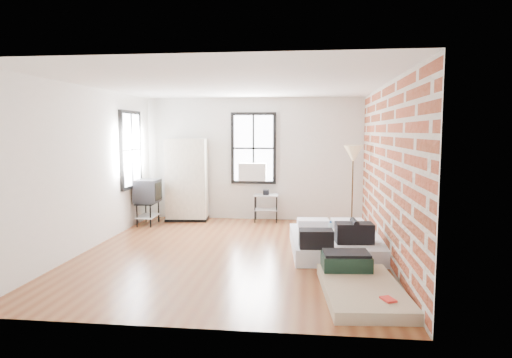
# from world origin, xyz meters

# --- Properties ---
(ground) EXTENTS (6.00, 6.00, 0.00)m
(ground) POSITION_xyz_m (0.00, 0.00, 0.00)
(ground) COLOR brown
(ground) RESTS_ON ground
(room_shell) EXTENTS (5.02, 6.02, 2.80)m
(room_shell) POSITION_xyz_m (0.23, 0.36, 1.74)
(room_shell) COLOR silver
(room_shell) RESTS_ON ground
(mattress_main) EXTENTS (1.66, 2.15, 0.65)m
(mattress_main) POSITION_xyz_m (1.75, 0.27, 0.18)
(mattress_main) COLOR white
(mattress_main) RESTS_ON ground
(mattress_bare) EXTENTS (1.09, 1.85, 0.38)m
(mattress_bare) POSITION_xyz_m (1.91, -1.68, 0.12)
(mattress_bare) COLOR tan
(mattress_bare) RESTS_ON ground
(wardrobe) EXTENTS (0.99, 0.62, 1.87)m
(wardrobe) POSITION_xyz_m (-1.50, 2.65, 0.93)
(wardrobe) COLOR black
(wardrobe) RESTS_ON ground
(side_table) EXTENTS (0.57, 0.47, 0.72)m
(side_table) POSITION_xyz_m (0.32, 2.72, 0.49)
(side_table) COLOR black
(side_table) RESTS_ON ground
(floor_lamp) EXTENTS (0.38, 0.38, 1.76)m
(floor_lamp) POSITION_xyz_m (2.15, 1.86, 1.51)
(floor_lamp) COLOR #322310
(floor_lamp) RESTS_ON ground
(tv_stand) EXTENTS (0.52, 0.72, 0.99)m
(tv_stand) POSITION_xyz_m (-2.21, 2.06, 0.71)
(tv_stand) COLOR black
(tv_stand) RESTS_ON ground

